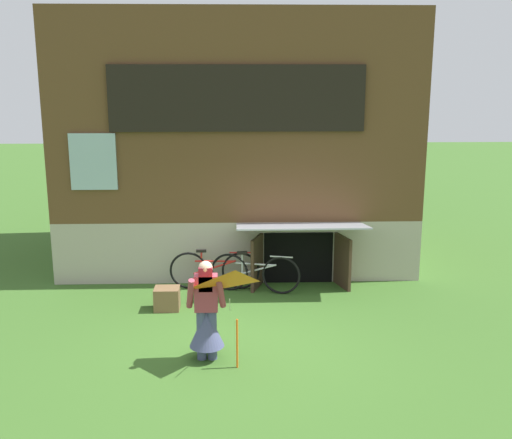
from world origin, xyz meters
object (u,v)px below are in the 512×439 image
(wooden_crate, at_px, (167,299))
(person, at_px, (206,319))
(bicycle_silver, at_px, (255,273))
(bicycle_red, at_px, (215,270))
(kite, at_px, (235,296))

(wooden_crate, bearing_deg, person, -68.32)
(bicycle_silver, height_order, bicycle_red, bicycle_red)
(kite, xyz_separation_m, wooden_crate, (-1.24, 2.56, -0.98))
(kite, height_order, wooden_crate, kite)
(bicycle_red, bearing_deg, bicycle_silver, -12.29)
(kite, distance_m, bicycle_red, 3.74)
(kite, relative_size, bicycle_red, 0.80)
(person, height_order, wooden_crate, person)
(bicycle_silver, relative_size, wooden_crate, 3.88)
(bicycle_silver, bearing_deg, wooden_crate, -138.65)
(bicycle_red, distance_m, wooden_crate, 1.37)
(person, relative_size, kite, 1.07)
(kite, bearing_deg, bicycle_silver, 83.66)
(bicycle_silver, xyz_separation_m, wooden_crate, (-1.62, -0.86, -0.19))
(kite, distance_m, wooden_crate, 3.01)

